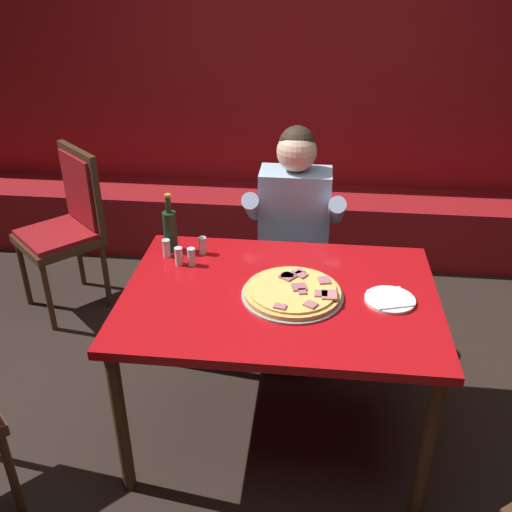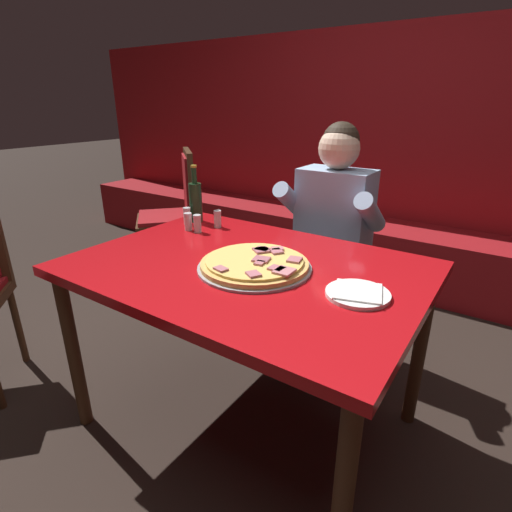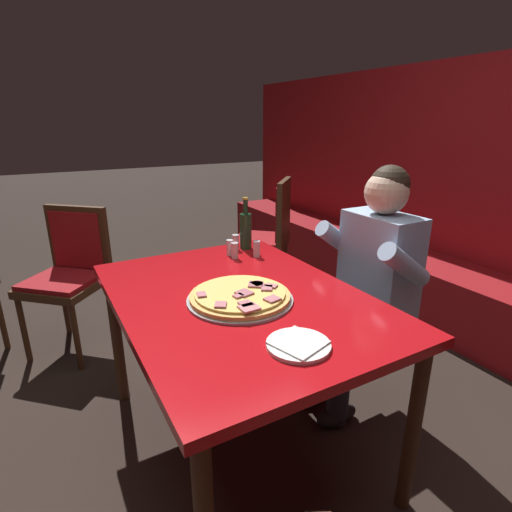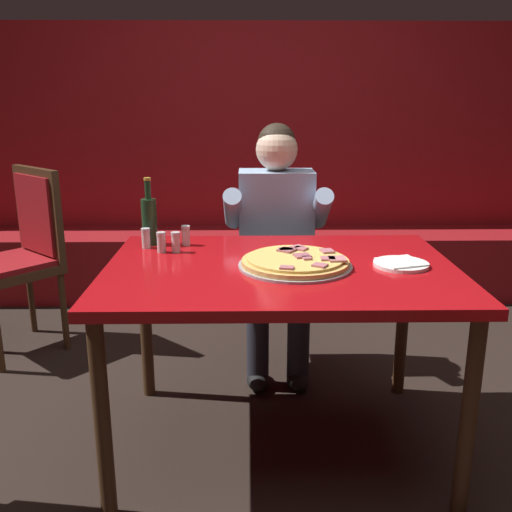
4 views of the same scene
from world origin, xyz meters
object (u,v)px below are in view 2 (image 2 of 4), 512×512
Objects in this scene: beer_bottle at (196,201)px; dining_chair_by_booth at (176,208)px; shaker_oregano at (188,222)px; shaker_parmesan at (197,224)px; plate_white_paper at (358,293)px; shaker_red_pepper_flakes at (187,217)px; diner_seated_blue_shirt at (326,235)px; pizza at (255,264)px; shaker_black_pepper at (218,220)px; main_dining_table at (246,282)px.

dining_chair_by_booth is at bearing 141.35° from beer_bottle.
shaker_oregano is 0.06m from shaker_parmesan.
beer_bottle is at bearing 117.03° from shaker_oregano.
plate_white_paper is 1.07m from beer_bottle.
shaker_red_pepper_flakes is 1.00× the size of shaker_oregano.
beer_bottle is 3.40× the size of shaker_red_pepper_flakes.
diner_seated_blue_shirt is (0.50, 0.51, -0.11)m from shaker_oregano.
shaker_oregano is (0.08, -0.07, 0.00)m from shaker_red_pepper_flakes.
shaker_parmesan is (0.13, -0.13, -0.07)m from beer_bottle.
beer_bottle is 3.40× the size of shaker_parmesan.
shaker_parmesan is at bearing 156.00° from pizza.
shaker_black_pepper is at bearing 159.06° from plate_white_paper.
shaker_red_pepper_flakes is 1.00× the size of shaker_parmesan.
diner_seated_blue_shirt reaches higher than shaker_black_pepper.
shaker_black_pepper and shaker_oregano have the same top height.
diner_seated_blue_shirt is at bearing 33.34° from beer_bottle.
shaker_black_pepper is (0.16, 0.04, 0.00)m from shaker_red_pepper_flakes.
pizza is at bearing -24.00° from shaker_parmesan.
shaker_red_pepper_flakes is 0.07× the size of diner_seated_blue_shirt.
dining_chair_by_booth is at bearing 168.47° from diner_seated_blue_shirt.
shaker_black_pepper is at bearing -34.61° from dining_chair_by_booth.
plate_white_paper is 0.91m from shaker_parmesan.
shaker_oregano is at bearing -127.60° from shaker_black_pepper.
shaker_oregano is at bearing 158.11° from main_dining_table.
dining_chair_by_booth is at bearing 138.58° from shaker_red_pepper_flakes.
diner_seated_blue_shirt is at bearing 45.33° from shaker_oregano.
diner_seated_blue_shirt is at bearing 92.71° from pizza.
plate_white_paper is at bearing -18.82° from beer_bottle.
shaker_parmesan is (0.14, -0.07, 0.00)m from shaker_red_pepper_flakes.
pizza is at bearing -29.76° from beer_bottle.
shaker_black_pepper is (0.16, -0.02, -0.07)m from beer_bottle.
pizza is 5.03× the size of shaker_red_pepper_flakes.
dining_chair_by_booth is (-0.83, 0.66, -0.30)m from beer_bottle.
shaker_parmesan is at bearing -28.02° from shaker_red_pepper_flakes.
plate_white_paper is (0.46, -0.02, 0.09)m from main_dining_table.
plate_white_paper reaches higher than main_dining_table.
shaker_black_pepper is at bearing -6.45° from beer_bottle.
main_dining_table is 0.67m from beer_bottle.
shaker_black_pepper is at bearing 52.40° from shaker_oregano.
pizza is 2.06× the size of plate_white_paper.
plate_white_paper is 0.91m from shaker_black_pepper.
shaker_black_pepper is 1.00× the size of shaker_oregano.
main_dining_table is 15.57× the size of shaker_parmesan.
shaker_parmesan is (-0.88, 0.21, 0.03)m from plate_white_paper.
beer_bottle reaches higher than pizza.
pizza is at bearing -19.16° from main_dining_table.
diner_seated_blue_shirt is (-0.03, 0.72, -0.09)m from pizza.
beer_bottle is 0.20m from shaker_parmesan.
diner_seated_blue_shirt is at bearing 88.25° from main_dining_table.
shaker_black_pepper is 0.58m from diner_seated_blue_shirt.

